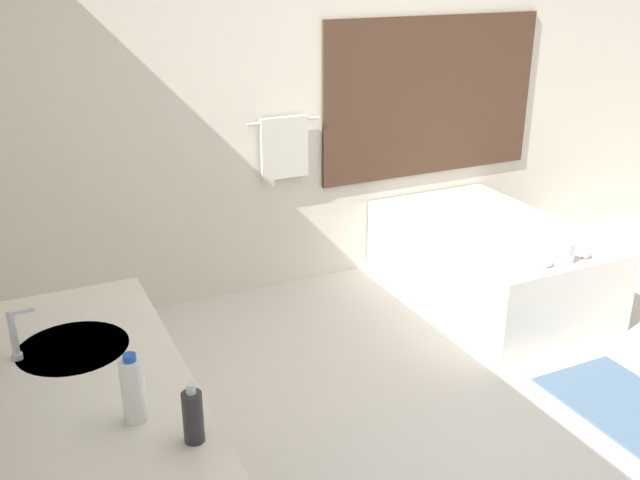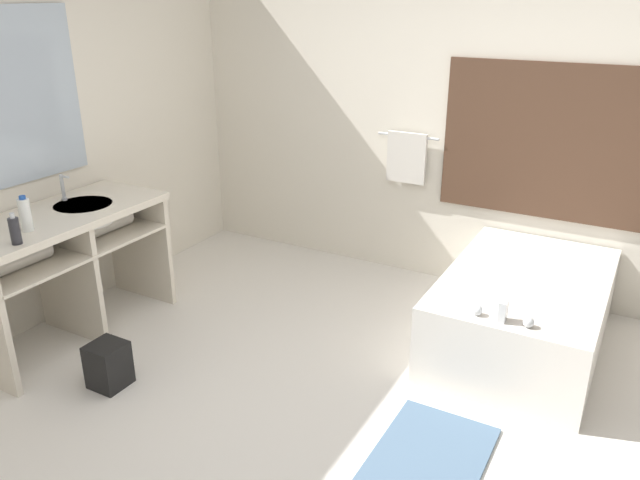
# 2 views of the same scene
# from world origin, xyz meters

# --- Properties ---
(ground_plane) EXTENTS (16.00, 16.00, 0.00)m
(ground_plane) POSITION_xyz_m (0.00, 0.00, 0.00)
(ground_plane) COLOR silver
(ground_plane) RESTS_ON ground
(wall_back_with_blinds) EXTENTS (7.40, 0.13, 2.70)m
(wall_back_with_blinds) POSITION_xyz_m (0.03, 2.23, 1.34)
(wall_back_with_blinds) COLOR silver
(wall_back_with_blinds) RESTS_ON ground_plane
(vanity_counter) EXTENTS (0.64, 1.37, 0.88)m
(vanity_counter) POSITION_xyz_m (-1.86, 0.13, 0.64)
(vanity_counter) COLOR beige
(vanity_counter) RESTS_ON ground_plane
(sink_faucet) EXTENTS (0.09, 0.04, 0.18)m
(sink_faucet) POSITION_xyz_m (-2.04, 0.31, 0.97)
(sink_faucet) COLOR silver
(sink_faucet) RESTS_ON vanity_counter
(bathtub) EXTENTS (0.97, 1.53, 0.63)m
(bathtub) POSITION_xyz_m (0.84, 1.42, 0.28)
(bathtub) COLOR silver
(bathtub) RESTS_ON ground_plane
(water_bottle_1) EXTENTS (0.07, 0.07, 0.22)m
(water_bottle_1) POSITION_xyz_m (-1.76, -0.20, 0.98)
(water_bottle_1) COLOR silver
(water_bottle_1) RESTS_ON vanity_counter
(soap_dispenser) EXTENTS (0.06, 0.06, 0.18)m
(soap_dispenser) POSITION_xyz_m (-1.63, -0.36, 0.96)
(soap_dispenser) COLOR #28282D
(soap_dispenser) RESTS_ON vanity_counter
(waste_bin) EXTENTS (0.20, 0.20, 0.28)m
(waste_bin) POSITION_xyz_m (-1.20, -0.22, 0.14)
(waste_bin) COLOR black
(waste_bin) RESTS_ON ground_plane
(bath_mat) EXTENTS (0.54, 0.73, 0.02)m
(bath_mat) POSITION_xyz_m (0.69, 0.12, 0.01)
(bath_mat) COLOR slate
(bath_mat) RESTS_ON ground_plane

